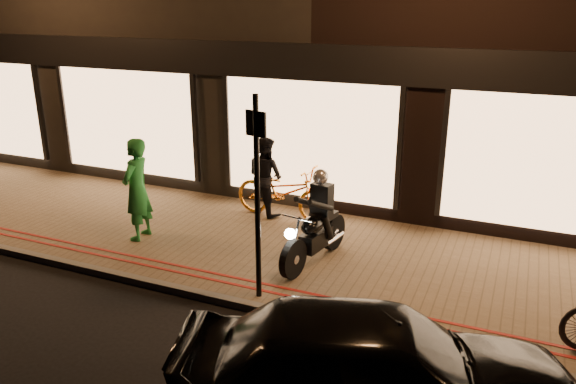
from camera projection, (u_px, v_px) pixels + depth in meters
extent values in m
plane|color=black|center=(211.00, 303.00, 8.38)|extent=(90.00, 90.00, 0.00)
cube|color=brown|center=(268.00, 248.00, 10.10)|extent=(50.00, 4.00, 0.12)
cube|color=#59544C|center=(213.00, 298.00, 8.41)|extent=(50.00, 0.14, 0.12)
cube|color=maroon|center=(226.00, 282.00, 8.73)|extent=(50.00, 0.06, 0.01)
cube|color=maroon|center=(232.00, 277.00, 8.91)|extent=(50.00, 0.06, 0.01)
cube|color=black|center=(187.00, 1.00, 17.06)|extent=(12.00, 10.00, 8.50)
cube|color=black|center=(310.00, 62.00, 10.78)|extent=(48.00, 0.12, 0.70)
cube|color=#FFBE7F|center=(127.00, 122.00, 12.96)|extent=(3.60, 0.06, 2.38)
cube|color=#FFBE7F|center=(309.00, 140.00, 11.28)|extent=(3.60, 0.06, 2.38)
cube|color=#FFBE7F|center=(553.00, 165.00, 9.59)|extent=(3.60, 0.06, 2.38)
cylinder|color=black|center=(293.00, 259.00, 8.80)|extent=(0.23, 0.65, 0.64)
cylinder|color=black|center=(333.00, 232.00, 9.83)|extent=(0.23, 0.65, 0.64)
cylinder|color=silver|center=(293.00, 259.00, 8.80)|extent=(0.16, 0.16, 0.14)
cylinder|color=silver|center=(333.00, 232.00, 9.83)|extent=(0.16, 0.16, 0.14)
cube|color=black|center=(316.00, 239.00, 9.33)|extent=(0.38, 0.73, 0.30)
ellipsoid|color=black|center=(312.00, 225.00, 9.13)|extent=(0.41, 0.55, 0.29)
cube|color=black|center=(325.00, 217.00, 9.47)|extent=(0.31, 0.58, 0.09)
cylinder|color=silver|center=(298.00, 219.00, 8.71)|extent=(0.60, 0.14, 0.03)
cylinder|color=silver|center=(295.00, 240.00, 8.74)|extent=(0.11, 0.33, 0.71)
sphere|color=white|center=(290.00, 234.00, 8.58)|extent=(0.20, 0.20, 0.17)
cylinder|color=silver|center=(335.00, 238.00, 9.66)|extent=(0.17, 0.55, 0.07)
cube|color=black|center=(322.00, 200.00, 9.25)|extent=(0.37, 0.28, 0.55)
sphere|color=#A8A9AF|center=(321.00, 177.00, 9.07)|extent=(0.30, 0.30, 0.26)
cylinder|color=black|center=(303.00, 202.00, 9.07)|extent=(0.11, 0.60, 0.34)
cylinder|color=black|center=(320.00, 205.00, 8.90)|extent=(0.27, 0.60, 0.34)
cylinder|color=black|center=(313.00, 224.00, 9.44)|extent=(0.16, 0.28, 0.46)
cylinder|color=black|center=(327.00, 227.00, 9.29)|extent=(0.23, 0.29, 0.46)
cylinder|color=black|center=(257.00, 201.00, 7.87)|extent=(0.10, 0.10, 3.00)
cube|color=black|center=(256.00, 124.00, 7.51)|extent=(0.35, 0.12, 0.35)
imported|color=orange|center=(284.00, 192.00, 11.15)|extent=(2.13, 0.86, 1.10)
imported|color=#207A31|center=(137.00, 189.00, 10.08)|extent=(0.52, 0.73, 1.88)
imported|color=black|center=(265.00, 176.00, 11.29)|extent=(0.96, 0.87, 1.62)
imported|color=black|center=(374.00, 372.00, 5.71)|extent=(4.48, 2.87, 1.42)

